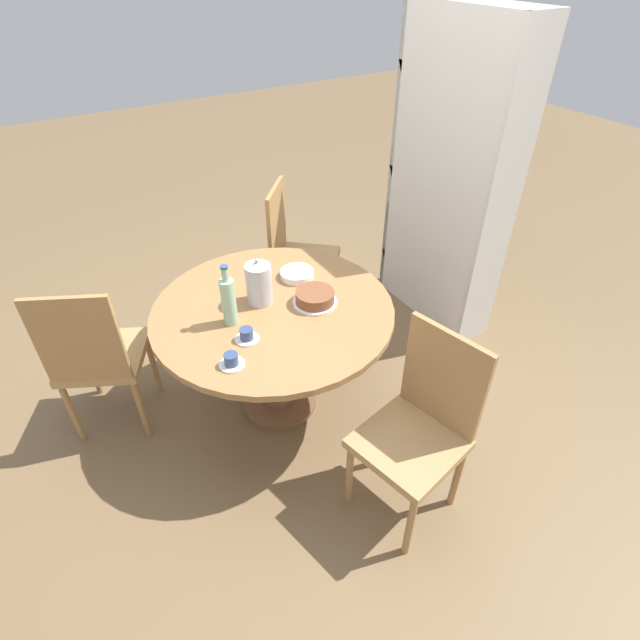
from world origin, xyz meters
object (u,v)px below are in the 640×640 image
chair_b (420,426)px  cup_b (247,335)px  coffee_pot (259,283)px  water_bottle (229,300)px  chair_c (296,252)px  chair_a (97,356)px  cake_main (315,298)px  bookshelf (446,189)px  cup_a (231,361)px

chair_b → cup_b: chair_b is taller
coffee_pot → water_bottle: water_bottle is taller
chair_b → chair_c: bearing=157.6°
chair_a → water_bottle: (0.35, 0.62, 0.33)m
cake_main → bookshelf: bearing=106.4°
chair_a → water_bottle: bearing=177.1°
chair_b → water_bottle: (-0.88, -0.49, 0.33)m
coffee_pot → chair_a: bearing=-107.9°
chair_b → cake_main: (-0.81, -0.06, 0.23)m
chair_b → cup_a: chair_b is taller
water_bottle → chair_c: bearing=133.5°
bookshelf → cup_a: size_ratio=16.86×
chair_b → chair_c: 1.65m
chair_c → coffee_pot: size_ratio=3.73×
cup_b → chair_c: bearing=139.4°
chair_b → bookshelf: bearing=122.9°
chair_a → cup_a: chair_a is taller
cup_a → cup_b: bearing=133.4°
bookshelf → cup_b: 1.70m
water_bottle → coffee_pot: bearing=113.2°
chair_b → bookshelf: 1.69m
water_bottle → cake_main: bearing=80.0°
chair_c → coffee_pot: 0.93m
chair_a → chair_c: 1.46m
chair_a → bookshelf: 2.31m
chair_c → cake_main: size_ratio=4.16×
chair_b → cake_main: 0.84m
cake_main → cup_a: bearing=-69.5°
water_bottle → cake_main: 0.46m
chair_a → chair_c: same height
bookshelf → coffee_pot: bearing=97.5°
cake_main → cup_a: size_ratio=1.99×
chair_a → coffee_pot: bearing=-171.2°
chair_b → cup_a: size_ratio=8.30×
bookshelf → cake_main: size_ratio=8.46×
water_bottle → chair_b: bearing=29.3°
cup_a → water_bottle: bearing=156.7°
chair_a → coffee_pot: (0.27, 0.82, 0.32)m
chair_b → bookshelf: size_ratio=0.49×
chair_a → cup_a: 0.84m
cup_b → water_bottle: bearing=-176.7°
chair_b → chair_c: same height
chair_a → cup_a: (0.64, 0.50, 0.23)m
chair_c → coffee_pot: bearing=179.4°
cup_a → cup_b: 0.18m
bookshelf → cup_b: bearing=105.0°
chair_c → cup_b: chair_c is taller
chair_a → cup_a: bearing=154.5°
cake_main → cup_b: 0.44m
chair_b → cake_main: size_ratio=4.16×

